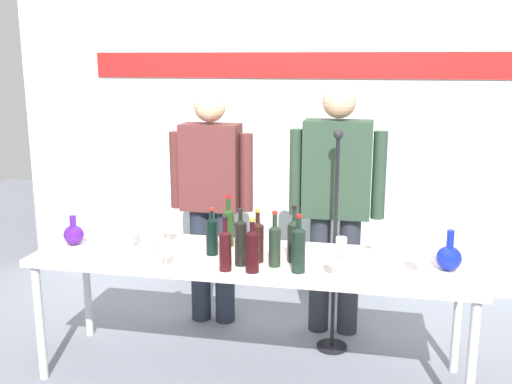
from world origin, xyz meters
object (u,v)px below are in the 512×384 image
object	(u,v)px
microphone_stand	(334,280)
wine_glass_left_0	(161,224)
wine_glass_right_2	(372,235)
wine_bottle_7	(252,249)
decanter_blue_right	(449,257)
wine_glass_right_3	(419,254)
wine_bottle_1	(294,239)
wine_bottle_8	(228,225)
wine_glass_left_2	(168,226)
wine_glass_right_1	(341,245)
presenter_right	(336,194)
presenter_left	(211,193)
wine_bottle_6	(258,240)
display_table	(251,265)
decanter_blue_left	(74,234)
wine_bottle_0	(299,248)
wine_bottle_3	(225,248)
wine_glass_left_5	(132,230)
wine_glass_right_0	(333,258)
wine_bottle_4	(275,244)
wine_bottle_5	(241,241)
wine_glass_left_1	(165,248)
wine_bottle_2	(212,235)
wine_glass_left_3	(132,224)
wine_glass_left_4	(157,235)

from	to	relation	value
microphone_stand	wine_glass_left_0	bearing A→B (deg)	-167.81
wine_glass_right_2	wine_bottle_7	bearing A→B (deg)	-140.84
decanter_blue_right	wine_glass_right_3	distance (m)	0.18
wine_bottle_1	wine_bottle_8	size ratio (longest dim) A/B	1.02
wine_glass_left_2	wine_glass_right_1	distance (m)	1.07
wine_glass_right_2	microphone_stand	distance (m)	0.47
wine_bottle_7	presenter_right	bearing A→B (deg)	68.69
presenter_left	wine_bottle_1	world-z (taller)	presenter_left
wine_bottle_6	wine_glass_right_1	xyz separation A→B (m)	(0.46, 0.07, -0.02)
display_table	microphone_stand	xyz separation A→B (m)	(0.45, 0.43, -0.22)
decanter_blue_left	wine_glass_right_3	bearing A→B (deg)	-2.36
decanter_blue_left	wine_bottle_0	bearing A→B (deg)	-7.82
presenter_left	wine_bottle_3	distance (m)	1.02
wine_glass_right_2	wine_bottle_6	bearing A→B (deg)	-151.58
presenter_right	wine_glass_right_2	xyz separation A→B (m)	(0.25, -0.44, -0.14)
decanter_blue_right	wine_glass_left_5	size ratio (longest dim) A/B	1.41
wine_bottle_0	wine_glass_right_2	size ratio (longest dim) A/B	2.41
wine_bottle_0	wine_bottle_8	size ratio (longest dim) A/B	1.01
wine_glass_left_5	microphone_stand	bearing A→B (deg)	20.58
wine_bottle_8	wine_glass_right_3	distance (m)	1.13
decanter_blue_right	wine_glass_right_0	xyz separation A→B (m)	(-0.60, -0.22, 0.02)
decanter_blue_right	wine_glass_right_1	distance (m)	0.57
wine_bottle_4	wine_glass_right_2	size ratio (longest dim) A/B	2.36
wine_bottle_5	wine_glass_left_1	size ratio (longest dim) A/B	2.12
wine_glass_right_0	wine_bottle_1	bearing A→B (deg)	141.03
decanter_blue_right	wine_bottle_2	xyz separation A→B (m)	(-1.31, -0.01, 0.05)
wine_bottle_0	wine_glass_right_0	world-z (taller)	wine_bottle_0
microphone_stand	decanter_blue_left	bearing A→B (deg)	-164.09
decanter_blue_left	wine_glass_right_3	distance (m)	2.03
wine_bottle_1	wine_glass_left_2	bearing A→B (deg)	167.28
decanter_blue_right	wine_bottle_1	size ratio (longest dim) A/B	0.70
presenter_left	wine_glass_right_3	world-z (taller)	presenter_left
wine_bottle_3	microphone_stand	xyz separation A→B (m)	(0.53, 0.69, -0.40)
wine_glass_left_3	wine_glass_right_1	xyz separation A→B (m)	(1.28, -0.13, -0.01)
wine_bottle_1	wine_bottle_4	bearing A→B (deg)	-133.85
wine_bottle_0	wine_bottle_2	world-z (taller)	wine_bottle_0
presenter_left	wine_glass_right_0	world-z (taller)	presenter_left
wine_bottle_8	wine_glass_left_0	bearing A→B (deg)	175.19
wine_bottle_1	wine_bottle_3	bearing A→B (deg)	-147.28
presenter_right	wine_glass_left_4	xyz separation A→B (m)	(-0.98, -0.73, -0.13)
wine_glass_right_2	display_table	bearing A→B (deg)	-159.42
wine_bottle_0	wine_glass_left_0	bearing A→B (deg)	156.36
wine_bottle_5	wine_bottle_8	size ratio (longest dim) A/B	1.02
wine_bottle_0	wine_bottle_1	world-z (taller)	wine_bottle_1
decanter_blue_left	wine_glass_left_1	world-z (taller)	decanter_blue_left
wine_bottle_1	wine_glass_left_0	distance (m)	0.91
wine_glass_left_3	decanter_blue_right	bearing A→B (deg)	-3.72
wine_bottle_1	wine_glass_right_0	size ratio (longest dim) A/B	2.27
wine_bottle_0	wine_glass_left_3	bearing A→B (deg)	163.73
presenter_right	wine_glass_right_2	distance (m)	0.53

